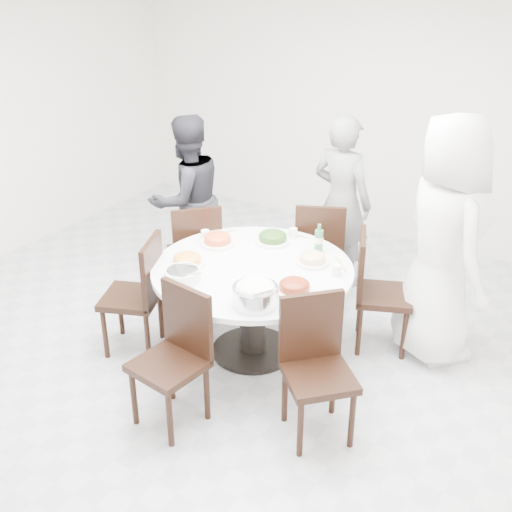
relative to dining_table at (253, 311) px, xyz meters
The scene contains 22 objects.
floor 0.49m from the dining_table, 109.69° to the right, with size 6.00×6.00×0.01m, color #BCBCC1.
wall_back 2.89m from the dining_table, 92.27° to the left, with size 6.00×0.01×2.80m, color white.
dining_table is the anchor object (origin of this frame).
chair_ne 1.03m from the dining_table, 37.48° to the left, with size 0.42×0.42×0.95m, color black.
chair_n 1.07m from the dining_table, 88.35° to the left, with size 0.42×0.42×0.95m, color black.
chair_nw 0.99m from the dining_table, 153.54° to the left, with size 0.42×0.42×0.95m, color black.
chair_sw 0.95m from the dining_table, 152.04° to the right, with size 0.42×0.42×0.95m, color black.
chair_s 0.98m from the dining_table, 91.70° to the right, with size 0.42×0.42×0.95m, color black.
chair_se 1.03m from the dining_table, 33.71° to the right, with size 0.42×0.42×0.95m, color black.
diner_right 1.51m from the dining_table, 33.24° to the left, with size 0.93×0.60×1.89m, color white.
diner_middle 1.49m from the dining_table, 87.85° to the left, with size 0.58×0.38×1.60m, color black.
diner_left 1.49m from the dining_table, 147.03° to the left, with size 0.76×0.59×1.57m, color black.
dish_greens 0.62m from the dining_table, 101.53° to the left, with size 0.28×0.28×0.07m, color white.
dish_pale 0.61m from the dining_table, 38.67° to the left, with size 0.24×0.24×0.07m, color white.
dish_orange 0.63m from the dining_table, 157.32° to the left, with size 0.27×0.27×0.07m, color white.
dish_redbrown 0.63m from the dining_table, 20.76° to the right, with size 0.27×0.27×0.07m, color white.
dish_tofu 0.63m from the dining_table, 151.04° to the right, with size 0.26×0.26×0.07m, color white.
rice_bowl 0.70m from the dining_table, 55.71° to the right, with size 0.31×0.31×0.13m, color silver.
soup_bowl 0.68m from the dining_table, 126.29° to the right, with size 0.26×0.26×0.08m, color white.
beverage_bottle 0.76m from the dining_table, 59.69° to the left, with size 0.07×0.07×0.23m, color #2C6E3F.
tea_cups 0.73m from the dining_table, 92.47° to the left, with size 0.07×0.07×0.08m, color white.
chopsticks 0.79m from the dining_table, 92.99° to the left, with size 0.24×0.04×0.01m, color tan, non-canonical shape.
Camera 1 is at (2.36, -3.27, 2.91)m, focal length 45.00 mm.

